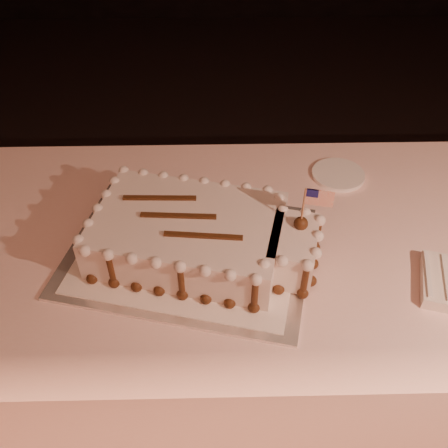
{
  "coord_description": "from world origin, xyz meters",
  "views": [
    {
      "loc": [
        -0.16,
        -0.24,
        1.58
      ],
      "look_at": [
        -0.15,
        0.56,
        0.84
      ],
      "focal_mm": 40.0,
      "sensor_mm": 36.0,
      "label": 1
    }
  ],
  "objects_px": {
    "cake_board": "(189,251)",
    "sheet_cake": "(201,236)",
    "banquet_table": "(274,331)",
    "side_plate": "(338,175)"
  },
  "relations": [
    {
      "from": "banquet_table",
      "to": "cake_board",
      "type": "bearing_deg",
      "value": -169.81
    },
    {
      "from": "cake_board",
      "to": "banquet_table",
      "type": "bearing_deg",
      "value": 23.96
    },
    {
      "from": "cake_board",
      "to": "sheet_cake",
      "type": "relative_size",
      "value": 1.01
    },
    {
      "from": "banquet_table",
      "to": "sheet_cake",
      "type": "distance_m",
      "value": 0.48
    },
    {
      "from": "cake_board",
      "to": "sheet_cake",
      "type": "height_order",
      "value": "sheet_cake"
    },
    {
      "from": "banquet_table",
      "to": "side_plate",
      "type": "height_order",
      "value": "side_plate"
    },
    {
      "from": "banquet_table",
      "to": "cake_board",
      "type": "relative_size",
      "value": 4.42
    },
    {
      "from": "banquet_table",
      "to": "cake_board",
      "type": "height_order",
      "value": "cake_board"
    },
    {
      "from": "sheet_cake",
      "to": "banquet_table",
      "type": "bearing_deg",
      "value": 13.47
    },
    {
      "from": "sheet_cake",
      "to": "cake_board",
      "type": "bearing_deg",
      "value": 166.37
    }
  ]
}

